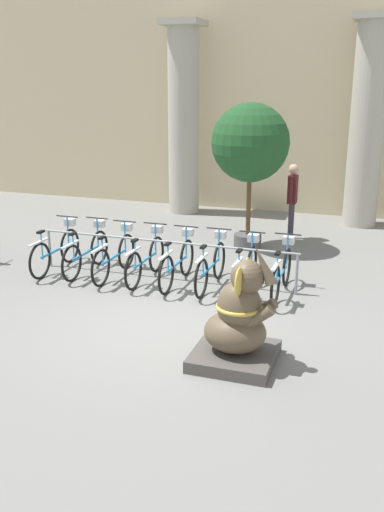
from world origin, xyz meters
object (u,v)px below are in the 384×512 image
at_px(bicycle_6, 245,270).
at_px(elephant_statue, 238,323).
at_px(bicycle_2, 115,256).
at_px(potted_tree, 250,145).
at_px(bicycle_1, 87,252).
at_px(bicycle_5, 211,265).
at_px(bicycle_4, 178,262).
at_px(bicycle_3, 146,259).
at_px(bicycle_0, 56,250).
at_px(person_pedestrian, 292,194).
at_px(bicycle_7, 282,272).

relative_size(bicycle_6, elephant_statue, 1.07).
bearing_deg(bicycle_2, potted_tree, 55.30).
height_order(bicycle_1, potted_tree, potted_tree).
relative_size(bicycle_5, elephant_statue, 1.07).
xyz_separation_m(bicycle_4, bicycle_6, (1.28, 0.00, 0.00)).
distance_m(bicycle_6, elephant_statue, 2.71).
bearing_deg(bicycle_3, bicycle_4, -1.80).
bearing_deg(elephant_statue, bicycle_2, 139.67).
xyz_separation_m(bicycle_3, bicycle_5, (1.28, 0.01, 0.00)).
height_order(bicycle_4, potted_tree, potted_tree).
relative_size(bicycle_6, potted_tree, 0.57).
relative_size(bicycle_0, bicycle_3, 1.00).
bearing_deg(bicycle_2, person_pedestrian, 54.34).
height_order(bicycle_5, bicycle_7, same).
height_order(bicycle_0, bicycle_7, same).
distance_m(bicycle_3, person_pedestrian, 4.38).
bearing_deg(bicycle_6, bicycle_4, -179.92).
height_order(bicycle_2, bicycle_3, same).
bearing_deg(bicycle_4, bicycle_0, -179.80).
bearing_deg(bicycle_6, bicycle_2, -179.87).
xyz_separation_m(bicycle_3, potted_tree, (1.29, 2.77, 1.88)).
bearing_deg(bicycle_1, bicycle_6, -1.08).
relative_size(bicycle_0, bicycle_5, 1.00).
bearing_deg(bicycle_1, bicycle_4, -1.85).
bearing_deg(elephant_statue, bicycle_7, 88.09).
bearing_deg(bicycle_6, bicycle_0, -179.84).
bearing_deg(bicycle_4, bicycle_6, 0.08).
bearing_deg(bicycle_3, bicycle_5, 0.44).
height_order(bicycle_2, bicycle_6, same).
bearing_deg(bicycle_6, person_pedestrian, 87.39).
bearing_deg(bicycle_4, bicycle_5, 2.68).
bearing_deg(bicycle_6, bicycle_7, 5.16).
height_order(bicycle_2, potted_tree, potted_tree).
bearing_deg(potted_tree, bicycle_7, -65.09).
height_order(bicycle_0, bicycle_4, same).
bearing_deg(bicycle_6, potted_tree, 102.68).
bearing_deg(bicycle_6, bicycle_1, 178.92).
distance_m(bicycle_1, bicycle_7, 3.84).
distance_m(bicycle_0, elephant_statue, 5.13).
xyz_separation_m(bicycle_5, elephant_statue, (1.19, -2.68, 0.16)).
distance_m(bicycle_1, bicycle_3, 1.28).
bearing_deg(bicycle_1, person_pedestrian, 47.98).
relative_size(bicycle_7, person_pedestrian, 1.01).
distance_m(bicycle_1, person_pedestrian, 5.09).
distance_m(bicycle_2, bicycle_3, 0.64).
bearing_deg(bicycle_0, bicycle_5, 0.70).
xyz_separation_m(bicycle_4, bicycle_7, (1.92, 0.06, 0.00)).
relative_size(bicycle_1, bicycle_5, 1.00).
bearing_deg(bicycle_7, bicycle_2, -178.86).
height_order(bicycle_0, bicycle_2, same).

